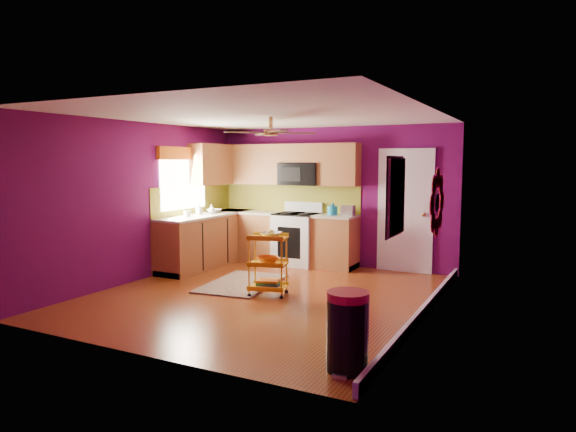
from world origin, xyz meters
The scene contains 18 objects.
ground centered at (0.00, 0.00, 0.00)m, with size 5.00×5.00×0.00m, color #682A10.
room_envelope centered at (0.03, 0.00, 1.63)m, with size 4.54×5.04×2.52m.
lower_cabinets centered at (-1.35, 1.82, 0.43)m, with size 2.81×2.31×0.94m.
electric_range centered at (-0.55, 2.17, 0.48)m, with size 0.76×0.66×1.13m.
upper_cabinetry centered at (-1.24, 2.17, 1.80)m, with size 2.80×2.30×1.26m.
left_window centered at (-2.22, 1.05, 1.74)m, with size 0.08×1.35×1.08m.
panel_door centered at (1.35, 2.47, 1.02)m, with size 0.95×0.11×2.15m.
right_wall_art centered at (2.23, -0.34, 1.44)m, with size 0.04×2.74×1.04m.
ceiling_fan centered at (0.00, 0.20, 2.29)m, with size 1.01×1.01×0.26m.
shag_rug centered at (-0.64, 0.43, 0.01)m, with size 0.96×1.56×0.02m, color black.
rolling_cart centered at (0.06, 0.02, 0.48)m, with size 0.60×0.50×0.94m.
trash_can centered at (1.96, -1.94, 0.36)m, with size 0.44×0.46×0.73m.
teal_kettle centered at (0.13, 2.21, 1.02)m, with size 0.18×0.18×0.21m.
toaster centered at (0.40, 2.25, 1.03)m, with size 0.22×0.15×0.18m, color beige.
soap_bottle_a centered at (-2.02, 1.21, 1.03)m, with size 0.08×0.09×0.19m, color #EA3F72.
soap_bottle_b centered at (-1.90, 1.42, 1.02)m, with size 0.13×0.13×0.17m, color white.
counter_dish centered at (-2.00, 1.65, 0.97)m, with size 0.26×0.26×0.06m, color white.
counter_cup centered at (-1.98, 0.83, 0.99)m, with size 0.13×0.13×0.10m, color white.
Camera 1 is at (3.51, -6.15, 1.88)m, focal length 32.00 mm.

